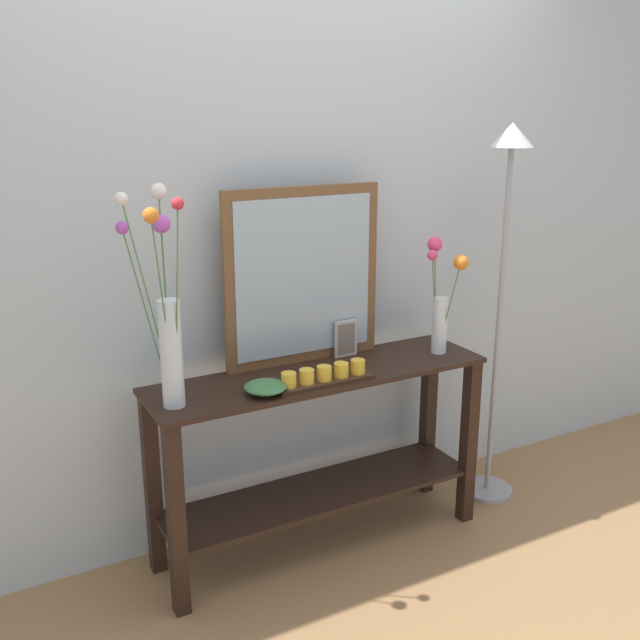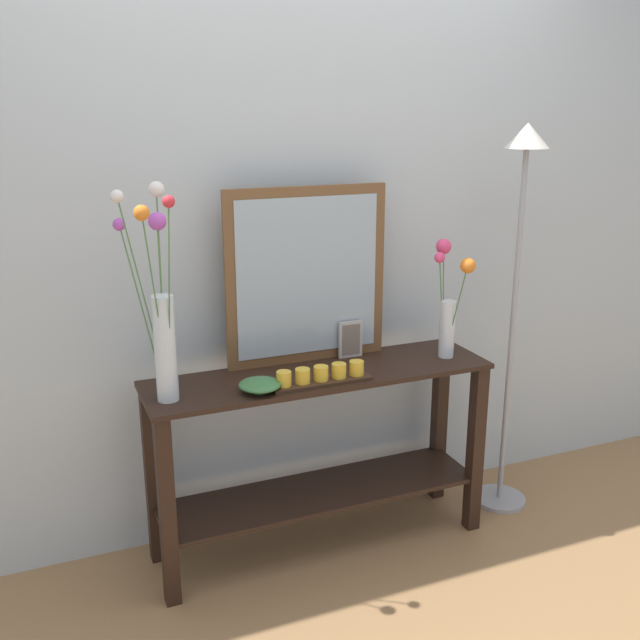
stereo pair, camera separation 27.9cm
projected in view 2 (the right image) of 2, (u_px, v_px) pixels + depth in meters
The scene contains 10 objects.
ground_plane at pixel (320, 544), 3.07m from camera, with size 7.00×6.00×0.02m, color #997047.
wall_back at pixel (291, 212), 2.96m from camera, with size 6.40×0.08×2.70m, color #B2BCC1.
console_table at pixel (320, 439), 2.94m from camera, with size 1.38×0.37×0.76m.
mirror_leaning at pixel (307, 276), 2.89m from camera, with size 0.67×0.03×0.71m.
tall_vase_left at pixel (161, 314), 2.51m from camera, with size 0.19×0.25×0.76m.
vase_right at pixel (449, 303), 2.96m from camera, with size 0.12×0.20×0.49m.
candle_tray at pixel (321, 376), 2.74m from camera, with size 0.39×0.09×0.07m.
picture_frame_small at pixel (351, 339), 3.01m from camera, with size 0.10×0.01×0.15m.
decorative_bowl at pixel (260, 385), 2.65m from camera, with size 0.16×0.16×0.05m.
floor_lamp at pixel (518, 258), 3.07m from camera, with size 0.24×0.24×1.70m.
Camera 2 is at (-1.03, -2.47, 1.77)m, focal length 40.91 mm.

